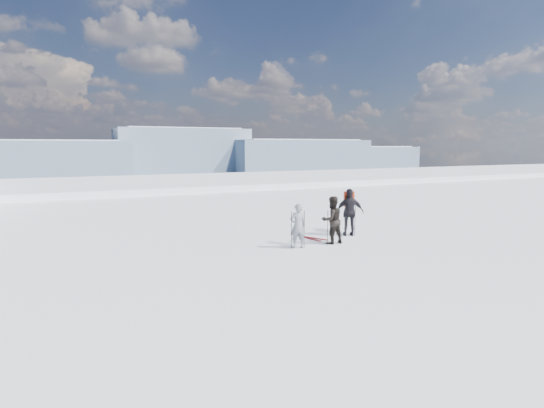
{
  "coord_description": "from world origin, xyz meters",
  "views": [
    {
      "loc": [
        -8.64,
        -10.12,
        3.68
      ],
      "look_at": [
        -2.58,
        3.0,
        1.69
      ],
      "focal_mm": 28.0,
      "sensor_mm": 36.0,
      "label": 1
    }
  ],
  "objects_px": {
    "skier_grey": "(298,226)",
    "skier_dark": "(332,220)",
    "skier_pack": "(350,212)",
    "skis_loose": "(308,237)"
  },
  "relations": [
    {
      "from": "skier_pack",
      "to": "skier_dark",
      "type": "bearing_deg",
      "value": 57.13
    },
    {
      "from": "skier_grey",
      "to": "skier_pack",
      "type": "distance_m",
      "value": 3.1
    },
    {
      "from": "skier_grey",
      "to": "skier_dark",
      "type": "distance_m",
      "value": 1.51
    },
    {
      "from": "skier_grey",
      "to": "skier_dark",
      "type": "relative_size",
      "value": 0.9
    },
    {
      "from": "skier_grey",
      "to": "skis_loose",
      "type": "relative_size",
      "value": 0.97
    },
    {
      "from": "skier_pack",
      "to": "skis_loose",
      "type": "bearing_deg",
      "value": 14.02
    },
    {
      "from": "skier_grey",
      "to": "skier_dark",
      "type": "bearing_deg",
      "value": -167.73
    },
    {
      "from": "skier_grey",
      "to": "skier_pack",
      "type": "relative_size",
      "value": 0.84
    },
    {
      "from": "skier_pack",
      "to": "skis_loose",
      "type": "height_order",
      "value": "skier_pack"
    },
    {
      "from": "skier_grey",
      "to": "skier_pack",
      "type": "xyz_separation_m",
      "value": [
        2.94,
        0.98,
        0.16
      ]
    }
  ]
}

